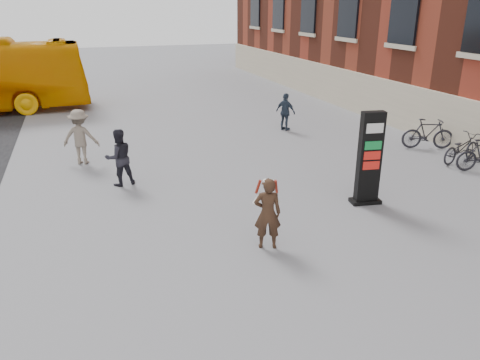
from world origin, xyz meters
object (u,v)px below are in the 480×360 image
object	(u,v)px
bike_6	(461,148)
bike_7	(428,134)
pedestrian_b	(80,137)
woman	(268,212)
pedestrian_c	(286,112)
info_pylon	(369,159)
pedestrian_a	(119,157)

from	to	relation	value
bike_6	bike_7	xyz separation A→B (m)	(0.00, 1.56, 0.07)
pedestrian_b	bike_6	xyz separation A→B (m)	(11.34, -3.77, -0.40)
pedestrian_b	woman	bearing A→B (deg)	134.46
bike_6	bike_7	distance (m)	1.56
pedestrian_c	bike_7	distance (m)	5.33
info_pylon	pedestrian_c	size ratio (longest dim) A/B	1.60
bike_7	woman	bearing A→B (deg)	142.79
pedestrian_a	woman	bearing A→B (deg)	106.11
woman	bike_7	world-z (taller)	woman
bike_6	pedestrian_b	bearing A→B (deg)	57.04
bike_7	pedestrian_a	bearing A→B (deg)	112.46
pedestrian_a	bike_7	distance (m)	10.40
info_pylon	bike_6	distance (m)	5.08
pedestrian_c	bike_6	size ratio (longest dim) A/B	0.85
pedestrian_b	bike_7	world-z (taller)	pedestrian_b
info_pylon	pedestrian_c	xyz separation A→B (m)	(1.06, 7.30, -0.44)
woman	pedestrian_c	size ratio (longest dim) A/B	1.04
woman	pedestrian_b	bearing A→B (deg)	-45.89
pedestrian_a	bike_6	xyz separation A→B (m)	(10.39, -1.47, -0.34)
pedestrian_c	bike_7	xyz separation A→B (m)	(3.62, -3.90, -0.21)
info_pylon	pedestrian_c	distance (m)	7.39
info_pylon	pedestrian_a	world-z (taller)	info_pylon
bike_7	pedestrian_c	bearing A→B (deg)	64.78
pedestrian_b	bike_7	bearing A→B (deg)	-173.00
pedestrian_a	bike_6	bearing A→B (deg)	159.71
pedestrian_c	bike_7	world-z (taller)	pedestrian_c
bike_6	pedestrian_c	bearing A→B (deg)	18.93
bike_6	bike_7	size ratio (longest dim) A/B	0.98
woman	bike_6	world-z (taller)	woman
woman	bike_6	size ratio (longest dim) A/B	0.88
pedestrian_c	bike_6	bearing A→B (deg)	-178.60
info_pylon	woman	world-z (taller)	info_pylon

